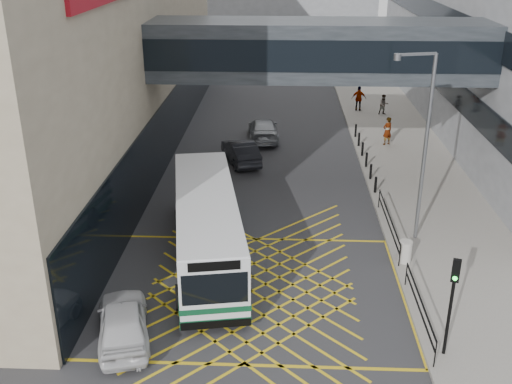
# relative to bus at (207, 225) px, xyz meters

# --- Properties ---
(ground) EXTENTS (120.00, 120.00, 0.00)m
(ground) POSITION_rel_bus_xyz_m (2.05, -2.52, -1.65)
(ground) COLOR #333335
(skybridge) EXTENTS (20.00, 4.10, 3.00)m
(skybridge) POSITION_rel_bus_xyz_m (5.05, 9.48, 5.85)
(skybridge) COLOR #2D3237
(skybridge) RESTS_ON ground
(pavement) EXTENTS (6.00, 54.00, 0.16)m
(pavement) POSITION_rel_bus_xyz_m (11.05, 12.48, -1.57)
(pavement) COLOR gray
(pavement) RESTS_ON ground
(box_junction) EXTENTS (12.00, 9.00, 0.01)m
(box_junction) POSITION_rel_bus_xyz_m (2.05, -2.52, -1.65)
(box_junction) COLOR gold
(box_junction) RESTS_ON ground
(bus) EXTENTS (4.38, 11.26, 3.08)m
(bus) POSITION_rel_bus_xyz_m (0.00, 0.00, 0.00)
(bus) COLOR silver
(bus) RESTS_ON ground
(car_white) EXTENTS (3.02, 4.96, 1.47)m
(car_white) POSITION_rel_bus_xyz_m (-2.23, -5.80, -0.91)
(car_white) COLOR silver
(car_white) RESTS_ON ground
(car_dark) EXTENTS (3.22, 4.96, 1.45)m
(car_dark) POSITION_rel_bus_xyz_m (0.61, 12.32, -0.93)
(car_dark) COLOR black
(car_dark) RESTS_ON ground
(car_silver) EXTENTS (2.46, 5.05, 1.52)m
(car_silver) POSITION_rel_bus_xyz_m (1.85, 17.08, -0.89)
(car_silver) COLOR #93969B
(car_silver) RESTS_ON ground
(traffic_light) EXTENTS (0.29, 0.44, 3.68)m
(traffic_light) POSITION_rel_bus_xyz_m (8.67, -6.40, 0.91)
(traffic_light) COLOR black
(traffic_light) RESTS_ON pavement
(street_lamp) EXTENTS (1.92, 0.68, 8.51)m
(street_lamp) POSITION_rel_bus_xyz_m (9.24, 2.15, 3.36)
(street_lamp) COLOR slate
(street_lamp) RESTS_ON pavement
(litter_bin) EXTENTS (0.56, 0.56, 0.98)m
(litter_bin) POSITION_rel_bus_xyz_m (8.50, -0.14, -1.00)
(litter_bin) COLOR #ADA89E
(litter_bin) RESTS_ON pavement
(kerb_railings) EXTENTS (0.05, 12.54, 1.00)m
(kerb_railings) POSITION_rel_bus_xyz_m (8.20, -0.74, -0.77)
(kerb_railings) COLOR black
(kerb_railings) RESTS_ON pavement
(bollards) EXTENTS (0.14, 10.14, 0.90)m
(bollards) POSITION_rel_bus_xyz_m (8.30, 12.48, -1.04)
(bollards) COLOR black
(bollards) RESTS_ON pavement
(pedestrian_a) EXTENTS (0.92, 0.83, 1.88)m
(pedestrian_a) POSITION_rel_bus_xyz_m (10.20, 15.85, -0.55)
(pedestrian_a) COLOR gray
(pedestrian_a) RESTS_ON pavement
(pedestrian_b) EXTENTS (0.84, 0.57, 1.58)m
(pedestrian_b) POSITION_rel_bus_xyz_m (11.10, 23.36, -0.70)
(pedestrian_b) COLOR gray
(pedestrian_b) RESTS_ON pavement
(pedestrian_c) EXTENTS (1.21, 0.68, 1.96)m
(pedestrian_c) POSITION_rel_bus_xyz_m (9.27, 24.43, -0.51)
(pedestrian_c) COLOR gray
(pedestrian_c) RESTS_ON pavement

